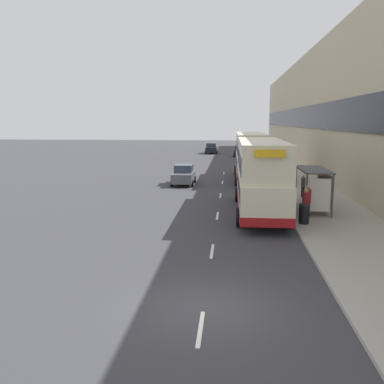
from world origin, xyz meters
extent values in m
plane|color=#38383D|center=(0.00, 0.00, 0.00)|extent=(220.00, 220.00, 0.00)
cube|color=#A39E93|center=(6.50, 38.50, 0.07)|extent=(5.00, 93.00, 0.14)
cube|color=#C6B793|center=(10.50, 38.50, 6.49)|extent=(3.00, 93.00, 12.98)
cube|color=black|center=(8.96, 38.50, 5.84)|extent=(0.12, 89.28, 2.34)
cube|color=silver|center=(0.00, -1.31, 0.01)|extent=(0.12, 2.00, 0.01)
cube|color=silver|center=(0.00, 5.51, 0.01)|extent=(0.12, 2.00, 0.01)
cube|color=silver|center=(0.00, 12.34, 0.01)|extent=(0.12, 2.00, 0.01)
cube|color=silver|center=(0.00, 19.16, 0.01)|extent=(0.12, 2.00, 0.01)
cube|color=silver|center=(0.00, 25.99, 0.01)|extent=(0.12, 2.00, 0.01)
cube|color=silver|center=(0.00, 32.81, 0.01)|extent=(0.12, 2.00, 0.01)
cube|color=#4C4C51|center=(5.60, 13.80, 2.58)|extent=(1.60, 4.20, 0.08)
cylinder|color=#4C4C51|center=(4.90, 11.80, 1.34)|extent=(0.10, 0.10, 2.40)
cylinder|color=#4C4C51|center=(4.90, 15.80, 1.34)|extent=(0.10, 0.10, 2.40)
cylinder|color=#4C4C51|center=(6.30, 11.80, 1.34)|extent=(0.10, 0.10, 2.40)
cylinder|color=#4C4C51|center=(6.30, 15.80, 1.34)|extent=(0.10, 0.10, 2.40)
cube|color=#99A8B2|center=(6.27, 13.80, 1.46)|extent=(0.04, 3.68, 1.92)
cube|color=white|center=(5.60, 11.86, 1.39)|extent=(1.19, 0.10, 1.82)
cube|color=maroon|center=(5.85, 13.80, 0.59)|extent=(0.36, 2.80, 0.08)
cube|color=beige|center=(2.48, 13.24, 1.43)|extent=(2.55, 10.88, 1.85)
cube|color=beige|center=(2.48, 13.24, 3.33)|extent=(2.50, 10.56, 1.95)
cube|color=maroon|center=(2.48, 13.24, 0.72)|extent=(2.58, 10.94, 0.45)
cube|color=#2D3847|center=(2.48, 13.24, 1.79)|extent=(2.58, 10.23, 0.81)
cube|color=#2D3847|center=(2.48, 13.24, 3.23)|extent=(2.55, 10.23, 0.94)
cube|color=yellow|center=(2.48, 7.82, 3.95)|extent=(1.40, 0.08, 0.36)
cylinder|color=black|center=(1.20, 16.94, 0.50)|extent=(0.30, 1.00, 1.00)
cylinder|color=black|center=(3.75, 16.94, 0.50)|extent=(0.30, 1.00, 1.00)
cylinder|color=black|center=(1.20, 9.87, 0.50)|extent=(0.30, 1.00, 1.00)
cylinder|color=black|center=(3.75, 9.87, 0.50)|extent=(0.30, 1.00, 1.00)
cube|color=beige|center=(2.51, 27.53, 1.43)|extent=(2.55, 10.99, 1.85)
cube|color=beige|center=(2.51, 27.53, 3.33)|extent=(2.50, 10.66, 1.95)
cube|color=maroon|center=(2.51, 27.53, 0.72)|extent=(2.58, 11.04, 0.45)
cube|color=#2D3847|center=(2.51, 27.53, 1.79)|extent=(2.58, 10.33, 0.81)
cube|color=#2D3847|center=(2.51, 27.53, 3.23)|extent=(2.55, 10.33, 0.94)
cube|color=yellow|center=(2.51, 22.06, 3.95)|extent=(1.40, 0.08, 0.36)
cylinder|color=black|center=(1.23, 31.27, 0.50)|extent=(0.30, 1.00, 1.00)
cylinder|color=black|center=(3.78, 31.27, 0.50)|extent=(0.30, 1.00, 1.00)
cylinder|color=black|center=(1.23, 24.13, 0.50)|extent=(0.30, 1.00, 1.00)
cylinder|color=black|center=(3.78, 24.13, 0.50)|extent=(0.30, 1.00, 1.00)
cube|color=black|center=(2.08, 54.74, 0.70)|extent=(1.72, 3.81, 0.79)
cube|color=#2D3847|center=(2.08, 54.55, 1.42)|extent=(1.51, 1.83, 0.65)
cylinder|color=black|center=(1.22, 55.93, 0.30)|extent=(0.20, 0.60, 0.60)
cylinder|color=black|center=(2.94, 55.93, 0.30)|extent=(0.20, 0.60, 0.60)
cylinder|color=black|center=(1.22, 53.56, 0.30)|extent=(0.20, 0.60, 0.60)
cylinder|color=black|center=(2.94, 53.56, 0.30)|extent=(0.20, 0.60, 0.60)
cube|color=black|center=(-2.60, 60.22, 0.70)|extent=(1.81, 4.12, 0.80)
cube|color=#2D3847|center=(-2.60, 60.43, 1.43)|extent=(1.59, 1.98, 0.65)
cylinder|color=black|center=(-1.70, 58.94, 0.30)|extent=(0.20, 0.60, 0.60)
cylinder|color=black|center=(-3.51, 58.94, 0.30)|extent=(0.20, 0.60, 0.60)
cylinder|color=black|center=(-1.70, 61.50, 0.30)|extent=(0.20, 0.60, 0.60)
cylinder|color=black|center=(-3.51, 61.50, 0.30)|extent=(0.20, 0.60, 0.60)
cube|color=#4C5156|center=(-3.29, 24.29, 0.69)|extent=(1.70, 4.00, 0.78)
cube|color=#2D3847|center=(-3.29, 24.49, 1.40)|extent=(1.50, 1.92, 0.64)
cylinder|color=black|center=(-2.44, 23.05, 0.30)|extent=(0.20, 0.60, 0.60)
cylinder|color=black|center=(-4.14, 23.05, 0.30)|extent=(0.20, 0.60, 0.60)
cylinder|color=black|center=(-2.44, 25.53, 0.30)|extent=(0.20, 0.60, 0.60)
cylinder|color=black|center=(-4.14, 25.53, 0.30)|extent=(0.20, 0.60, 0.60)
cylinder|color=#23232D|center=(7.10, 17.89, 0.51)|extent=(0.26, 0.26, 0.75)
cylinder|color=#26262D|center=(7.10, 17.89, 1.20)|extent=(0.31, 0.31, 0.62)
sphere|color=tan|center=(7.10, 17.89, 1.62)|extent=(0.20, 0.20, 0.20)
cylinder|color=#23232D|center=(4.45, 15.05, 0.56)|extent=(0.29, 0.29, 0.84)
cylinder|color=navy|center=(4.45, 15.05, 1.33)|extent=(0.35, 0.35, 0.70)
sphere|color=tan|center=(4.45, 15.05, 1.79)|extent=(0.23, 0.23, 0.23)
cylinder|color=#23232D|center=(4.62, 10.39, 0.57)|extent=(0.30, 0.30, 0.87)
cylinder|color=maroon|center=(4.62, 10.39, 1.37)|extent=(0.36, 0.36, 0.72)
sphere|color=tan|center=(4.62, 10.39, 1.84)|extent=(0.23, 0.23, 0.23)
cylinder|color=#23232D|center=(4.91, 11.54, 0.57)|extent=(0.30, 0.30, 0.87)
cylinder|color=maroon|center=(4.91, 11.54, 1.37)|extent=(0.36, 0.36, 0.72)
sphere|color=tan|center=(4.91, 11.54, 1.85)|extent=(0.24, 0.24, 0.24)
cylinder|color=#23232D|center=(5.78, 18.21, 0.51)|extent=(0.26, 0.26, 0.75)
cylinder|color=#4C4C51|center=(5.78, 18.21, 1.20)|extent=(0.31, 0.31, 0.62)
sphere|color=tan|center=(5.78, 18.21, 1.61)|extent=(0.20, 0.20, 0.20)
cylinder|color=black|center=(4.55, 10.29, 0.61)|extent=(0.52, 0.52, 0.95)
cylinder|color=#2D2D33|center=(4.55, 10.29, 1.14)|extent=(0.55, 0.55, 0.10)
camera|label=1|loc=(0.74, -11.80, 5.41)|focal=40.00mm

